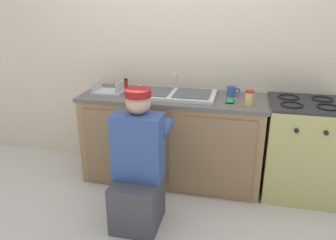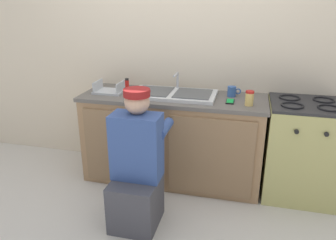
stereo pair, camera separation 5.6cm
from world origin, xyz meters
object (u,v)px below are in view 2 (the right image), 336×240
at_px(stove_range, 301,149).
at_px(coffee_mug, 232,91).
at_px(sink_double_basin, 173,94).
at_px(plumber_person, 137,171).
at_px(cell_phone, 230,101).
at_px(condiment_jar, 249,98).
at_px(spice_bottle_red, 127,84).
at_px(dish_rack_tray, 109,90).

xyz_separation_m(stove_range, coffee_mug, (-0.66, 0.11, 0.47)).
relative_size(sink_double_basin, plumber_person, 0.72).
xyz_separation_m(stove_range, plumber_person, (-1.31, -0.76, 0.02)).
height_order(stove_range, coffee_mug, coffee_mug).
height_order(sink_double_basin, cell_phone, sink_double_basin).
distance_m(stove_range, condiment_jar, 0.71).
xyz_separation_m(sink_double_basin, condiment_jar, (0.70, -0.14, 0.05)).
distance_m(plumber_person, condiment_jar, 1.13).
xyz_separation_m(spice_bottle_red, condiment_jar, (1.22, -0.29, 0.01)).
xyz_separation_m(plumber_person, coffee_mug, (0.65, 0.88, 0.45)).
bearing_deg(spice_bottle_red, dish_rack_tray, -121.45).
bearing_deg(spice_bottle_red, plumber_person, -66.06).
relative_size(spice_bottle_red, condiment_jar, 0.82).
bearing_deg(stove_range, condiment_jar, -164.58).
relative_size(condiment_jar, cell_phone, 0.91).
distance_m(stove_range, cell_phone, 0.79).
xyz_separation_m(sink_double_basin, dish_rack_tray, (-0.63, -0.04, 0.01)).
height_order(stove_range, condiment_jar, condiment_jar).
relative_size(coffee_mug, dish_rack_tray, 0.45).
xyz_separation_m(stove_range, cell_phone, (-0.66, -0.08, 0.43)).
relative_size(spice_bottle_red, dish_rack_tray, 0.37).
relative_size(sink_double_basin, spice_bottle_red, 7.62).
relative_size(stove_range, spice_bottle_red, 8.54).
xyz_separation_m(sink_double_basin, cell_phone, (0.54, -0.08, -0.01)).
height_order(coffee_mug, spice_bottle_red, spice_bottle_red).
height_order(stove_range, plumber_person, plumber_person).
bearing_deg(dish_rack_tray, plumber_person, -54.35).
height_order(sink_double_basin, coffee_mug, sink_double_basin).
bearing_deg(dish_rack_tray, spice_bottle_red, 58.55).
relative_size(sink_double_basin, cell_phone, 5.71).
bearing_deg(coffee_mug, dish_rack_tray, -172.64).
distance_m(sink_double_basin, condiment_jar, 0.71).
relative_size(sink_double_basin, coffee_mug, 6.35).
distance_m(sink_double_basin, dish_rack_tray, 0.63).
distance_m(condiment_jar, cell_phone, 0.18).
relative_size(sink_double_basin, dish_rack_tray, 2.86).
bearing_deg(sink_double_basin, plumber_person, -98.34).
distance_m(stove_range, plumber_person, 1.51).
xyz_separation_m(coffee_mug, spice_bottle_red, (-1.06, 0.04, 0.00)).
bearing_deg(cell_phone, coffee_mug, 89.28).
relative_size(stove_range, coffee_mug, 7.12).
height_order(plumber_person, dish_rack_tray, plumber_person).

